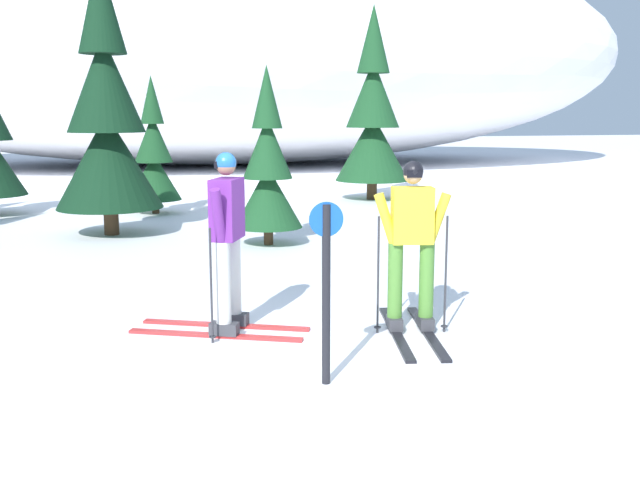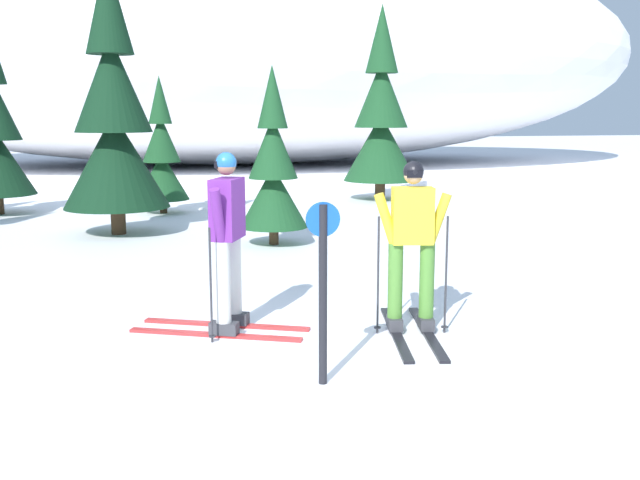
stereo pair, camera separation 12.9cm
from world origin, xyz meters
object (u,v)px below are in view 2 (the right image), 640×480
at_px(skier_yellow_jacket, 412,245).
at_px(pine_tree_right, 273,171).
at_px(pine_tree_center, 114,121).
at_px(skier_purple_jacket, 227,238).
at_px(trail_marker_post, 323,282).
at_px(pine_tree_center_right, 162,156).
at_px(pine_tree_far_right, 381,119).

distance_m(skier_yellow_jacket, pine_tree_right, 5.30).
height_order(skier_yellow_jacket, pine_tree_center, pine_tree_center).
relative_size(skier_purple_jacket, pine_tree_right, 0.61).
xyz_separation_m(pine_tree_center, trail_marker_post, (1.79, -8.22, -1.22)).
bearing_deg(pine_tree_right, pine_tree_center, 145.57).
relative_size(pine_tree_center_right, pine_tree_far_right, 0.62).
distance_m(skier_purple_jacket, trail_marker_post, 1.73).
height_order(skier_yellow_jacket, pine_tree_far_right, pine_tree_far_right).
bearing_deg(pine_tree_center, trail_marker_post, -77.72).
relative_size(pine_tree_far_right, trail_marker_post, 3.26).
bearing_deg(trail_marker_post, pine_tree_center, 102.28).
xyz_separation_m(skier_purple_jacket, trail_marker_post, (0.57, -1.63, -0.11)).
bearing_deg(skier_purple_jacket, pine_tree_far_right, 63.66).
distance_m(pine_tree_center_right, trail_marker_post, 11.01).
relative_size(skier_purple_jacket, trail_marker_post, 1.21).
distance_m(pine_tree_center_right, pine_tree_right, 4.82).
bearing_deg(pine_tree_center, skier_purple_jacket, -79.53).
xyz_separation_m(skier_purple_jacket, pine_tree_right, (1.37, 4.82, 0.28)).
bearing_deg(pine_tree_center, pine_tree_center_right, 71.56).
relative_size(skier_yellow_jacket, pine_tree_center_right, 0.61).
height_order(skier_yellow_jacket, pine_tree_center_right, pine_tree_center_right).
distance_m(skier_purple_jacket, pine_tree_center_right, 9.35).
xyz_separation_m(pine_tree_right, trail_marker_post, (-0.80, -6.45, -0.40)).
distance_m(pine_tree_far_right, trail_marker_post, 13.17).
distance_m(pine_tree_center, pine_tree_right, 3.24).
relative_size(pine_tree_center_right, pine_tree_right, 1.01).
distance_m(skier_yellow_jacket, trail_marker_post, 1.70).
bearing_deg(pine_tree_right, skier_purple_jacket, -105.86).
xyz_separation_m(skier_yellow_jacket, trail_marker_post, (-1.23, -1.18, -0.05)).
xyz_separation_m(skier_yellow_jacket, pine_tree_right, (-0.43, 5.27, 0.35)).
height_order(skier_yellow_jacket, trail_marker_post, skier_yellow_jacket).
height_order(skier_purple_jacket, trail_marker_post, skier_purple_jacket).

